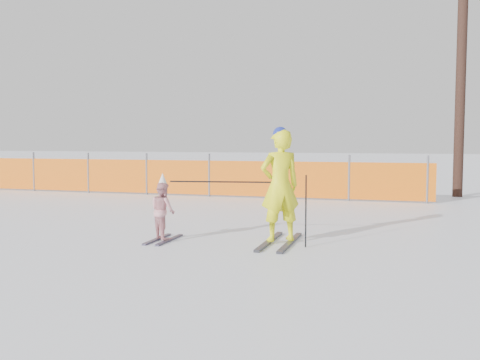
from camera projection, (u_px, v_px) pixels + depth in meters
name	position (u px, v px, depth m)	size (l,w,h in m)	color
ground	(231.00, 247.00, 8.22)	(120.00, 120.00, 0.00)	white
adult	(280.00, 186.00, 8.46)	(0.77, 1.63, 1.85)	black
child	(163.00, 210.00, 8.72)	(0.57, 0.97, 1.11)	black
ski_poles	(254.00, 193.00, 8.41)	(2.22, 0.29, 1.12)	black
safety_fence	(180.00, 177.00, 15.78)	(14.25, 0.06, 1.25)	#595960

